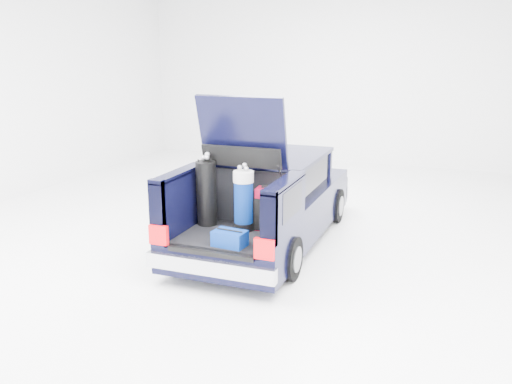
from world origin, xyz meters
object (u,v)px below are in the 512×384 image
at_px(car, 269,201).
at_px(black_golf_bag, 207,193).
at_px(blue_duffel, 230,238).
at_px(red_suitcase, 270,209).
at_px(blue_golf_bag, 244,200).

distance_m(car, black_golf_bag, 1.45).
bearing_deg(blue_duffel, black_golf_bag, 138.87).
height_order(red_suitcase, blue_duffel, red_suitcase).
xyz_separation_m(red_suitcase, blue_duffel, (-0.26, -0.81, -0.20)).
height_order(red_suitcase, black_golf_bag, black_golf_bag).
xyz_separation_m(black_golf_bag, blue_golf_bag, (0.59, -0.04, -0.04)).
height_order(car, black_golf_bag, car).
bearing_deg(red_suitcase, blue_duffel, -113.85).
relative_size(car, blue_duffel, 10.40).
height_order(blue_golf_bag, blue_duffel, blue_golf_bag).
bearing_deg(red_suitcase, black_golf_bag, -179.43).
height_order(car, blue_golf_bag, car).
bearing_deg(black_golf_bag, red_suitcase, -0.43).
distance_m(red_suitcase, black_golf_bag, 0.95).
xyz_separation_m(blue_golf_bag, blue_duffel, (0.08, -0.67, -0.33)).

